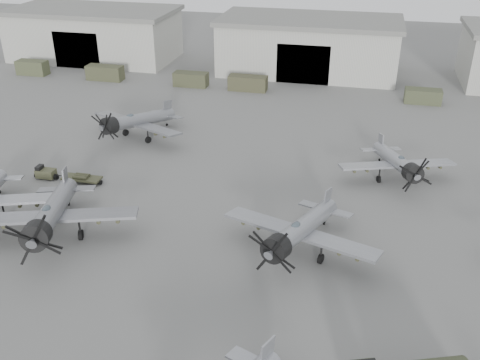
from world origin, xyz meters
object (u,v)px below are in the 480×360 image
at_px(aircraft_far_0, 134,121).
at_px(tug_trailer, 59,175).
at_px(aircraft_far_1, 398,163).
at_px(aircraft_mid_2, 299,231).
at_px(aircraft_mid_1, 50,215).

bearing_deg(aircraft_far_0, tug_trailer, -83.62).
bearing_deg(aircraft_far_1, tug_trailer, 173.34).
xyz_separation_m(aircraft_far_0, tug_trailer, (-3.39, -11.49, -1.77)).
xyz_separation_m(aircraft_mid_2, aircraft_far_1, (7.92, 14.92, -0.23)).
relative_size(aircraft_mid_1, aircraft_far_0, 1.13).
relative_size(aircraft_far_0, aircraft_far_1, 1.07).
distance_m(aircraft_mid_2, aircraft_far_0, 29.00).
relative_size(aircraft_far_1, tug_trailer, 1.68).
height_order(aircraft_mid_1, aircraft_far_1, aircraft_mid_1).
bearing_deg(aircraft_mid_2, aircraft_mid_1, -155.17).
height_order(aircraft_mid_2, aircraft_far_1, aircraft_mid_2).
distance_m(aircraft_far_0, tug_trailer, 12.11).
distance_m(aircraft_mid_1, aircraft_far_0, 21.68).
relative_size(aircraft_mid_2, tug_trailer, 1.87).
bearing_deg(aircraft_mid_1, aircraft_mid_2, -11.23).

